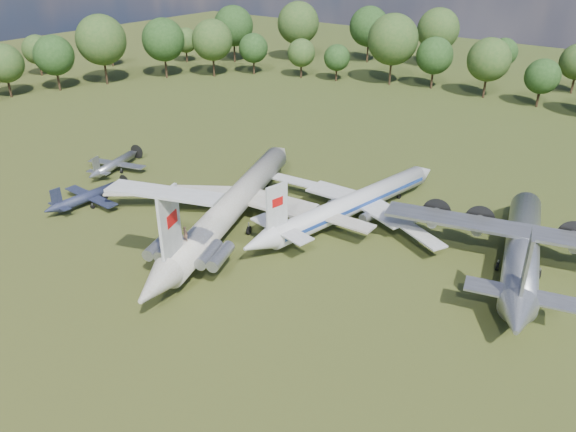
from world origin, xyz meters
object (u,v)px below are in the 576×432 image
Objects in this scene: an12_transport at (521,252)px; small_prop_west at (88,199)px; il62_airliner at (233,209)px; person_on_il62 at (185,234)px; tu104_jet at (353,207)px; small_prop_northwest at (115,166)px.

an12_transport is 55.06m from small_prop_west.
person_on_il62 is at bearing -90.00° from il62_airliner.
tu104_jet is at bearing 31.69° from small_prop_west.
small_prop_northwest is at bearing 155.70° from il62_airliner.
tu104_jet is at bearing 22.09° from il62_airliner.
il62_airliner is 15.25m from tu104_jet.
il62_airliner is 13.18m from person_on_il62.
small_prop_northwest is at bearing -157.51° from tu104_jet.
small_prop_west is 24.72m from person_on_il62.
an12_transport is 36.27m from person_on_il62.
il62_airliner is at bearing -75.66° from person_on_il62.
il62_airliner is at bearing -21.13° from small_prop_northwest.
small_prop_west is at bearing -15.65° from person_on_il62.
small_prop_west is 8.15× the size of person_on_il62.
il62_airliner is 26.70m from small_prop_northwest.
person_on_il62 is (-6.86, -22.28, 3.53)m from tu104_jet.
person_on_il62 reaches higher than tu104_jet.
tu104_jet is 20.83m from an12_transport.
an12_transport is 2.56× the size of small_prop_northwest.
il62_airliner reaches higher than tu104_jet.
small_prop_west is (-30.82, -18.15, -0.88)m from tu104_jet.
tu104_jet is 2.75× the size of small_prop_west.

